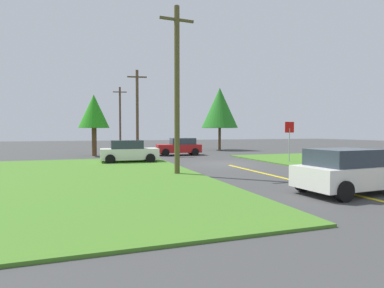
{
  "coord_description": "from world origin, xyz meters",
  "views": [
    {
      "loc": [
        -8.96,
        -19.73,
        2.24
      ],
      "look_at": [
        -0.57,
        4.97,
        1.19
      ],
      "focal_mm": 29.17,
      "sensor_mm": 36.0,
      "label": 1
    }
  ],
  "objects_px": {
    "car_behind_on_main_road": "(349,171)",
    "parked_car_near_building": "(129,151)",
    "stop_sign": "(289,134)",
    "utility_pole_mid": "(137,111)",
    "car_approaching_junction": "(180,147)",
    "utility_pole_far": "(120,117)",
    "oak_tree_left": "(220,108)",
    "pine_tree_center": "(94,112)",
    "utility_pole_near": "(177,89)"
  },
  "relations": [
    {
      "from": "stop_sign",
      "to": "utility_pole_near",
      "type": "distance_m",
      "value": 10.43
    },
    {
      "from": "car_approaching_junction",
      "to": "stop_sign",
      "type": "bearing_deg",
      "value": 125.17
    },
    {
      "from": "pine_tree_center",
      "to": "parked_car_near_building",
      "type": "bearing_deg",
      "value": -73.36
    },
    {
      "from": "car_approaching_junction",
      "to": "pine_tree_center",
      "type": "bearing_deg",
      "value": -7.32
    },
    {
      "from": "car_behind_on_main_road",
      "to": "parked_car_near_building",
      "type": "xyz_separation_m",
      "value": [
        -6.06,
        13.93,
        -0.0
      ]
    },
    {
      "from": "parked_car_near_building",
      "to": "utility_pole_near",
      "type": "relative_size",
      "value": 0.48
    },
    {
      "from": "stop_sign",
      "to": "pine_tree_center",
      "type": "distance_m",
      "value": 17.31
    },
    {
      "from": "car_behind_on_main_road",
      "to": "utility_pole_mid",
      "type": "distance_m",
      "value": 21.18
    },
    {
      "from": "utility_pole_mid",
      "to": "pine_tree_center",
      "type": "height_order",
      "value": "utility_pole_mid"
    },
    {
      "from": "utility_pole_near",
      "to": "utility_pole_mid",
      "type": "height_order",
      "value": "utility_pole_near"
    },
    {
      "from": "utility_pole_near",
      "to": "car_behind_on_main_road",
      "type": "bearing_deg",
      "value": -55.77
    },
    {
      "from": "oak_tree_left",
      "to": "utility_pole_far",
      "type": "bearing_deg",
      "value": 142.19
    },
    {
      "from": "car_behind_on_main_road",
      "to": "parked_car_near_building",
      "type": "height_order",
      "value": "same"
    },
    {
      "from": "utility_pole_near",
      "to": "oak_tree_left",
      "type": "distance_m",
      "value": 22.01
    },
    {
      "from": "stop_sign",
      "to": "car_behind_on_main_road",
      "type": "xyz_separation_m",
      "value": [
        -4.97,
        -10.29,
        -1.28
      ]
    },
    {
      "from": "car_behind_on_main_road",
      "to": "parked_car_near_building",
      "type": "distance_m",
      "value": 15.19
    },
    {
      "from": "stop_sign",
      "to": "pine_tree_center",
      "type": "height_order",
      "value": "pine_tree_center"
    },
    {
      "from": "car_approaching_junction",
      "to": "oak_tree_left",
      "type": "bearing_deg",
      "value": -133.44
    },
    {
      "from": "stop_sign",
      "to": "utility_pole_mid",
      "type": "bearing_deg",
      "value": -50.53
    },
    {
      "from": "car_approaching_junction",
      "to": "utility_pole_near",
      "type": "xyz_separation_m",
      "value": [
        -3.98,
        -12.99,
        3.63
      ]
    },
    {
      "from": "utility_pole_mid",
      "to": "oak_tree_left",
      "type": "relative_size",
      "value": 1.06
    },
    {
      "from": "car_behind_on_main_road",
      "to": "utility_pole_near",
      "type": "xyz_separation_m",
      "value": [
        -4.52,
        6.65,
        3.63
      ]
    },
    {
      "from": "utility_pole_near",
      "to": "utility_pole_mid",
      "type": "bearing_deg",
      "value": 89.55
    },
    {
      "from": "parked_car_near_building",
      "to": "utility_pole_far",
      "type": "distance_m",
      "value": 20.68
    },
    {
      "from": "car_approaching_junction",
      "to": "oak_tree_left",
      "type": "xyz_separation_m",
      "value": [
        6.86,
        6.16,
        4.28
      ]
    },
    {
      "from": "stop_sign",
      "to": "utility_pole_near",
      "type": "xyz_separation_m",
      "value": [
        -9.49,
        -3.64,
        2.36
      ]
    },
    {
      "from": "utility_pole_far",
      "to": "oak_tree_left",
      "type": "relative_size",
      "value": 1.09
    },
    {
      "from": "stop_sign",
      "to": "utility_pole_mid",
      "type": "xyz_separation_m",
      "value": [
        -9.38,
        10.17,
        2.04
      ]
    },
    {
      "from": "car_behind_on_main_road",
      "to": "parked_car_near_building",
      "type": "bearing_deg",
      "value": 109.62
    },
    {
      "from": "parked_car_near_building",
      "to": "pine_tree_center",
      "type": "distance_m",
      "value": 8.33
    },
    {
      "from": "car_approaching_junction",
      "to": "pine_tree_center",
      "type": "distance_m",
      "value": 8.53
    },
    {
      "from": "car_approaching_junction",
      "to": "utility_pole_mid",
      "type": "bearing_deg",
      "value": -7.26
    },
    {
      "from": "stop_sign",
      "to": "car_approaching_junction",
      "type": "distance_m",
      "value": 10.93
    },
    {
      "from": "stop_sign",
      "to": "utility_pole_mid",
      "type": "relative_size",
      "value": 0.37
    },
    {
      "from": "stop_sign",
      "to": "oak_tree_left",
      "type": "height_order",
      "value": "oak_tree_left"
    },
    {
      "from": "car_approaching_junction",
      "to": "utility_pole_far",
      "type": "relative_size",
      "value": 0.52
    },
    {
      "from": "utility_pole_mid",
      "to": "oak_tree_left",
      "type": "xyz_separation_m",
      "value": [
        10.73,
        5.34,
        0.96
      ]
    },
    {
      "from": "car_behind_on_main_road",
      "to": "car_approaching_junction",
      "type": "height_order",
      "value": "same"
    },
    {
      "from": "oak_tree_left",
      "to": "pine_tree_center",
      "type": "bearing_deg",
      "value": -162.77
    },
    {
      "from": "parked_car_near_building",
      "to": "utility_pole_near",
      "type": "xyz_separation_m",
      "value": [
        1.54,
        -7.28,
        3.63
      ]
    },
    {
      "from": "car_behind_on_main_road",
      "to": "car_approaching_junction",
      "type": "distance_m",
      "value": 19.64
    },
    {
      "from": "parked_car_near_building",
      "to": "oak_tree_left",
      "type": "xyz_separation_m",
      "value": [
        12.38,
        11.87,
        4.28
      ]
    },
    {
      "from": "utility_pole_mid",
      "to": "parked_car_near_building",
      "type": "bearing_deg",
      "value": -104.18
    },
    {
      "from": "utility_pole_mid",
      "to": "utility_pole_near",
      "type": "bearing_deg",
      "value": -90.45
    },
    {
      "from": "utility_pole_mid",
      "to": "utility_pole_far",
      "type": "bearing_deg",
      "value": 90.74
    },
    {
      "from": "parked_car_near_building",
      "to": "oak_tree_left",
      "type": "relative_size",
      "value": 0.55
    },
    {
      "from": "oak_tree_left",
      "to": "parked_car_near_building",
      "type": "bearing_deg",
      "value": -136.21
    },
    {
      "from": "stop_sign",
      "to": "oak_tree_left",
      "type": "relative_size",
      "value": 0.39
    },
    {
      "from": "car_approaching_junction",
      "to": "utility_pole_far",
      "type": "height_order",
      "value": "utility_pole_far"
    },
    {
      "from": "stop_sign",
      "to": "oak_tree_left",
      "type": "bearing_deg",
      "value": -98.21
    }
  ]
}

